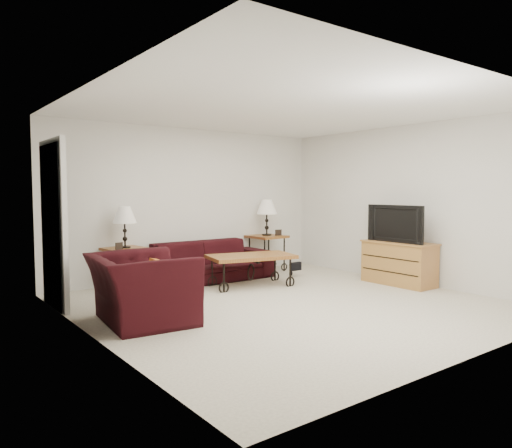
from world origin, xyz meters
The scene contains 20 objects.
ground centered at (0.00, 0.00, 0.00)m, with size 5.00×5.00×0.00m, color beige.
wall_back centered at (0.00, 2.50, 1.25)m, with size 5.00×0.02×2.50m, color silver.
wall_front centered at (0.00, -2.50, 1.25)m, with size 5.00×0.02×2.50m, color silver.
wall_left centered at (-2.50, 0.00, 1.25)m, with size 0.02×5.00×2.50m, color silver.
wall_right centered at (2.50, 0.00, 1.25)m, with size 0.02×5.00×2.50m, color silver.
ceiling centered at (0.00, 0.00, 2.50)m, with size 5.00×5.00×0.00m, color white.
doorway centered at (-2.47, 1.65, 1.02)m, with size 0.08×0.94×2.04m, color black.
sofa centered at (0.01, 2.02, 0.32)m, with size 2.17×0.85×0.63m, color black.
side_table_left centered at (-1.31, 2.20, 0.31)m, with size 0.56×0.56×0.62m, color #9C6727.
side_table_right centered at (1.38, 2.20, 0.32)m, with size 0.60×0.60×0.65m, color #9C6727.
lamp_left centered at (-1.31, 2.20, 0.92)m, with size 0.35×0.35×0.62m, color black, non-canonical shape.
lamp_right centered at (1.38, 2.20, 0.97)m, with size 0.37×0.37×0.65m, color black, non-canonical shape.
photo_frame_left centered at (-1.46, 2.05, 0.67)m, with size 0.12×0.02×0.10m, color black.
photo_frame_right centered at (1.53, 2.05, 0.70)m, with size 0.13×0.02×0.11m, color black.
coffee_table centered at (0.31, 1.24, 0.24)m, with size 1.29×0.70×0.48m, color #9C6727.
armchair centered at (-1.88, 0.33, 0.38)m, with size 1.17×1.02×0.76m, color black.
throw_pillow centered at (-1.72, 0.28, 0.52)m, with size 0.34×0.09×0.34m, color #D65F1B.
tv_stand centered at (2.23, -0.05, 0.33)m, with size 0.46×1.11×0.67m, color #AA653F.
television centered at (2.21, -0.05, 0.96)m, with size 1.00×0.13×0.57m, color black.
backpack centered at (1.37, 1.52, 0.22)m, with size 0.34×0.26×0.44m, color black.
Camera 1 is at (-4.04, -4.67, 1.48)m, focal length 33.85 mm.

